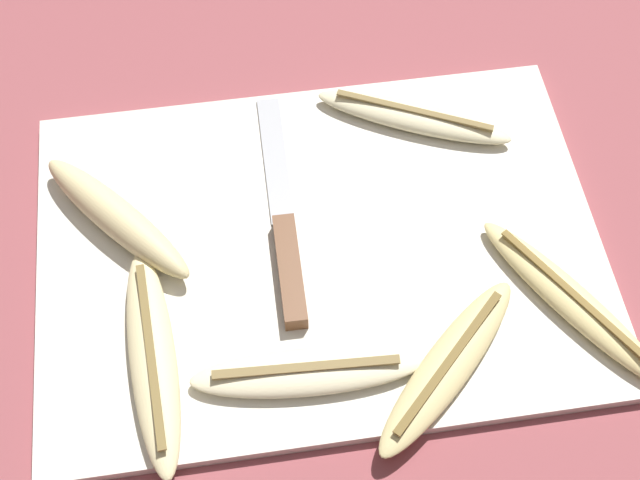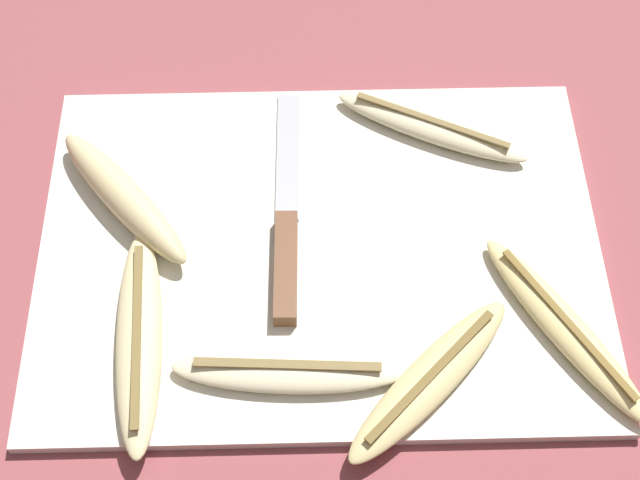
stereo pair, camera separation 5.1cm
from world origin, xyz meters
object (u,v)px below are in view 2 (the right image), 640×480
at_px(knife, 286,243).
at_px(banana_ripe_center, 124,197).
at_px(banana_soft_right, 139,339).
at_px(banana_bright_far, 288,369).
at_px(banana_golden_short, 565,328).
at_px(banana_pale_long, 431,127).
at_px(banana_spotted_left, 430,379).

relative_size(knife, banana_ripe_center, 1.56).
relative_size(knife, banana_soft_right, 1.21).
height_order(banana_bright_far, banana_soft_right, banana_soft_right).
relative_size(banana_golden_short, banana_ripe_center, 1.17).
bearing_deg(banana_soft_right, banana_bright_far, -13.35).
bearing_deg(banana_pale_long, banana_soft_right, -140.17).
height_order(knife, banana_bright_far, banana_bright_far).
bearing_deg(banana_ripe_center, banana_bright_far, -48.74).
height_order(banana_ripe_center, banana_spotted_left, banana_ripe_center).
bearing_deg(banana_soft_right, banana_golden_short, 0.47).
distance_m(banana_spotted_left, banana_bright_far, 0.12).
bearing_deg(banana_spotted_left, banana_golden_short, 20.27).
xyz_separation_m(banana_ripe_center, banana_bright_far, (0.15, -0.17, -0.01)).
distance_m(knife, banana_pale_long, 0.19).
bearing_deg(banana_ripe_center, banana_spotted_left, -34.29).
xyz_separation_m(knife, banana_pale_long, (0.14, 0.13, 0.00)).
height_order(banana_golden_short, banana_soft_right, banana_soft_right).
distance_m(banana_pale_long, banana_bright_far, 0.29).
height_order(knife, banana_pale_long, banana_pale_long).
bearing_deg(banana_ripe_center, banana_golden_short, -19.73).
height_order(banana_ripe_center, banana_bright_far, banana_ripe_center).
xyz_separation_m(banana_golden_short, banana_pale_long, (-0.09, 0.22, -0.00)).
relative_size(banana_bright_far, banana_soft_right, 0.92).
height_order(banana_golden_short, banana_ripe_center, banana_ripe_center).
distance_m(banana_golden_short, banana_soft_right, 0.36).
bearing_deg(banana_bright_far, banana_pale_long, 60.69).
distance_m(banana_ripe_center, banana_spotted_left, 0.32).
relative_size(knife, banana_bright_far, 1.32).
distance_m(banana_pale_long, banana_ripe_center, 0.30).
relative_size(knife, banana_pale_long, 1.34).
relative_size(banana_pale_long, banana_bright_far, 0.98).
height_order(banana_pale_long, banana_bright_far, same).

